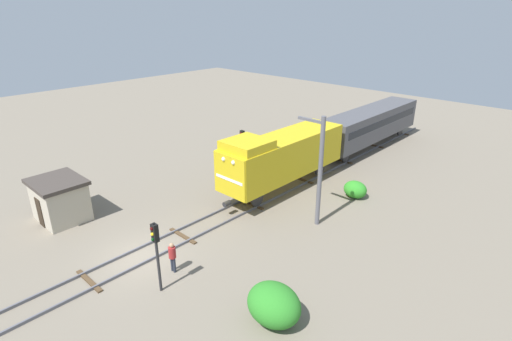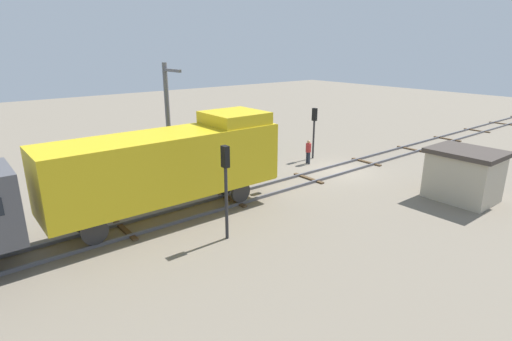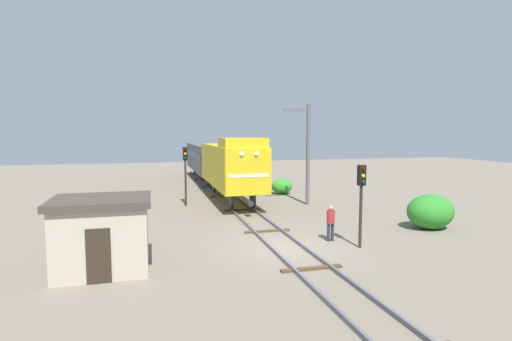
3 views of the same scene
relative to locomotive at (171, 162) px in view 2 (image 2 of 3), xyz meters
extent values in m
plane|color=#756B5B|center=(0.00, -12.20, -2.77)|extent=(105.39, 105.39, 0.00)
cube|color=#595960|center=(-0.72, -12.20, -2.69)|extent=(0.10, 70.26, 0.16)
cube|color=#595960|center=(0.72, -12.20, -2.69)|extent=(0.10, 70.26, 0.16)
cube|color=#4C3823|center=(0.00, -38.54, -2.73)|extent=(2.40, 0.24, 0.09)
cube|color=#4C3823|center=(0.00, -32.69, -2.73)|extent=(2.40, 0.24, 0.09)
cube|color=#4C3823|center=(0.00, -26.83, -2.73)|extent=(2.40, 0.24, 0.09)
cube|color=#4C3823|center=(0.00, -20.98, -2.73)|extent=(2.40, 0.24, 0.09)
cube|color=#4C3823|center=(0.00, -15.12, -2.73)|extent=(2.40, 0.24, 0.09)
cube|color=#4C3823|center=(0.00, -9.27, -2.73)|extent=(2.40, 0.24, 0.09)
cube|color=#4C3823|center=(0.00, -3.41, -2.73)|extent=(2.40, 0.24, 0.09)
cube|color=#4C3823|center=(0.00, 2.44, -2.73)|extent=(2.40, 0.24, 0.09)
cube|color=gold|center=(0.00, 0.24, -0.06)|extent=(2.90, 11.00, 2.90)
cube|color=gold|center=(0.00, -3.66, 1.69)|extent=(2.75, 2.80, 0.60)
cube|color=gold|center=(0.00, -5.31, -0.06)|extent=(2.84, 0.10, 2.84)
cube|color=white|center=(0.00, -5.35, -0.26)|extent=(2.46, 0.06, 0.20)
sphere|color=white|center=(-0.45, -5.36, 1.04)|extent=(0.28, 0.28, 0.28)
sphere|color=white|center=(0.45, -5.36, 1.04)|extent=(0.28, 0.28, 0.28)
cylinder|color=#262628|center=(0.00, -5.61, -1.91)|extent=(0.36, 0.50, 0.36)
cylinder|color=#262628|center=(-0.72, -3.46, -2.06)|extent=(0.18, 1.10, 1.10)
cylinder|color=#262628|center=(0.72, -3.46, -2.06)|extent=(0.18, 1.10, 1.10)
cylinder|color=#262628|center=(-0.72, 3.94, -2.06)|extent=(0.18, 1.10, 1.10)
cylinder|color=#262628|center=(0.72, 3.94, -2.06)|extent=(0.18, 1.10, 1.10)
cylinder|color=#262628|center=(3.20, -13.01, -0.93)|extent=(0.14, 0.14, 3.69)
cube|color=black|center=(3.20, -13.01, 0.47)|extent=(0.32, 0.24, 0.90)
sphere|color=#390606|center=(3.20, -13.15, 0.74)|extent=(0.16, 0.16, 0.16)
sphere|color=yellow|center=(3.20, -13.15, 0.46)|extent=(0.16, 0.16, 0.16)
sphere|color=black|center=(3.20, -13.15, 0.18)|extent=(0.16, 0.16, 0.16)
cylinder|color=#262628|center=(-3.40, -0.74, -0.72)|extent=(0.14, 0.14, 4.10)
cube|color=black|center=(-3.40, -0.74, 0.87)|extent=(0.32, 0.24, 0.90)
sphere|color=#390606|center=(-3.40, -0.88, 1.14)|extent=(0.16, 0.16, 0.16)
sphere|color=yellow|center=(-3.40, -0.88, 0.86)|extent=(0.16, 0.16, 0.16)
sphere|color=black|center=(-3.40, -0.88, 0.58)|extent=(0.16, 0.16, 0.16)
cylinder|color=#262B38|center=(2.30, -11.68, -2.35)|extent=(0.15, 0.15, 0.85)
cylinder|color=#262B38|center=(2.50, -11.68, -2.35)|extent=(0.15, 0.15, 0.85)
cylinder|color=maroon|center=(2.40, -11.68, -1.61)|extent=(0.38, 0.38, 0.62)
sphere|color=tan|center=(2.40, -11.68, -1.19)|extent=(0.23, 0.23, 0.23)
cylinder|color=#595960|center=(5.00, -2.46, 0.75)|extent=(0.28, 0.28, 7.04)
cube|color=#595960|center=(4.10, -2.46, 3.87)|extent=(1.80, 0.16, 0.16)
cube|color=#B2A893|center=(-7.50, -13.24, -1.52)|extent=(3.20, 2.60, 2.50)
cube|color=#3F3833|center=(-7.50, -13.24, -0.15)|extent=(3.50, 2.90, 0.24)
cube|color=#2D2319|center=(-7.50, -14.56, -1.82)|extent=(0.80, 0.06, 1.90)
ellipsoid|color=#2E8B26|center=(4.78, 2.58, -2.15)|extent=(1.71, 1.40, 1.24)
ellipsoid|color=#2C8026|center=(8.57, -10.83, -1.85)|extent=(2.53, 2.07, 1.84)
camera|label=1|loc=(17.40, -21.38, 10.06)|focal=28.00mm
camera|label=2|loc=(-16.31, 8.04, 5.16)|focal=28.00mm
camera|label=3|loc=(-5.72, -28.59, 2.35)|focal=28.00mm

